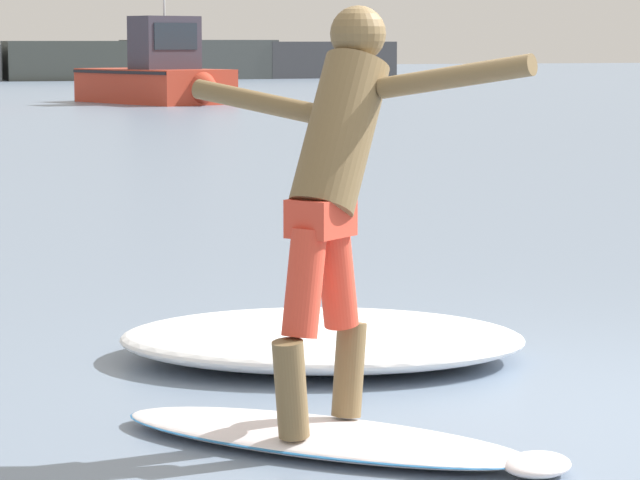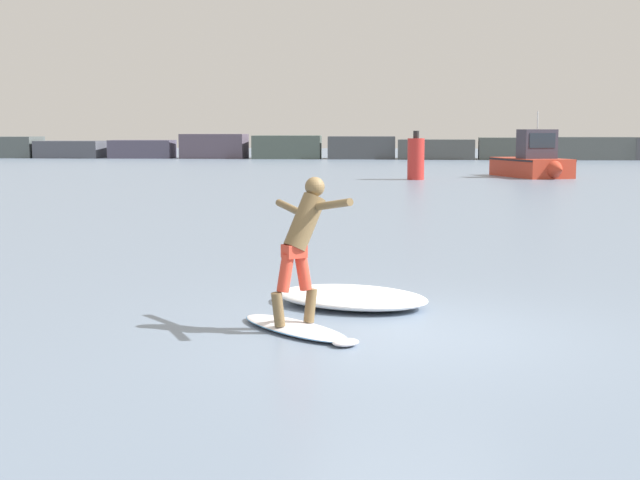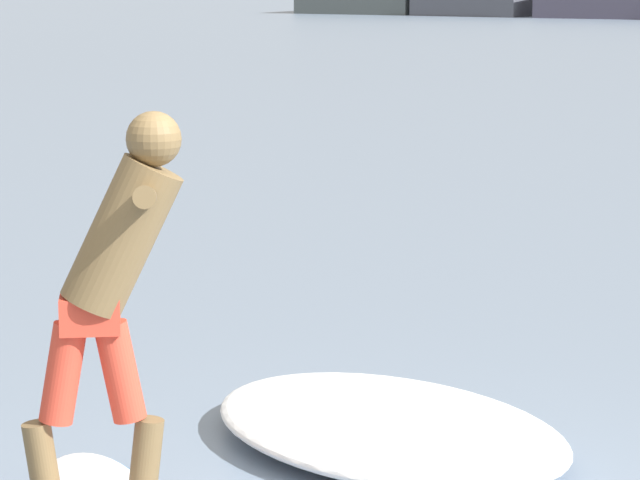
# 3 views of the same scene
# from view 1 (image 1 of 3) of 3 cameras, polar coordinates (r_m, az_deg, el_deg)

# --- Properties ---
(ground_plane) EXTENTS (200.00, 200.00, 0.00)m
(ground_plane) POSITION_cam_1_polar(r_m,az_deg,el_deg) (7.07, 10.26, -6.63)
(ground_plane) COLOR slate
(surfboard) EXTENTS (1.76, 1.79, 0.22)m
(surfboard) POSITION_cam_1_polar(r_m,az_deg,el_deg) (6.46, 0.32, -7.45)
(surfboard) COLOR white
(surfboard) RESTS_ON ground
(surfer) EXTENTS (1.10, 1.40, 1.78)m
(surfer) POSITION_cam_1_polar(r_m,az_deg,el_deg) (6.38, 0.62, 2.42)
(surfer) COLOR brown
(surfer) RESTS_ON surfboard
(fishing_boat_near_jetty) EXTENTS (3.90, 5.62, 3.30)m
(fishing_boat_near_jetty) POSITION_cam_1_polar(r_m,az_deg,el_deg) (42.49, -6.09, 6.12)
(fishing_boat_near_jetty) COLOR #BA3925
(fishing_boat_near_jetty) RESTS_ON ground
(wave_foam_at_tail) EXTENTS (2.58, 2.18, 0.23)m
(wave_foam_at_tail) POSITION_cam_1_polar(r_m,az_deg,el_deg) (8.18, 0.07, -3.75)
(wave_foam_at_tail) COLOR white
(wave_foam_at_tail) RESTS_ON ground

